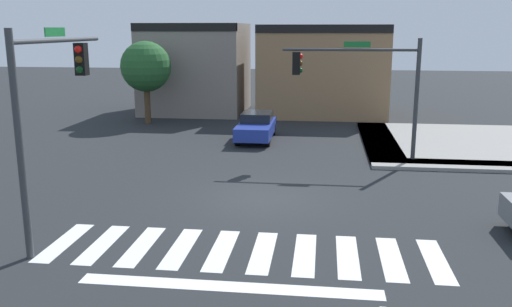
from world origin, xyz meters
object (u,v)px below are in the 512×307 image
Objects in this scene: car_blue at (256,126)px; roadside_tree at (146,67)px; traffic_signal_southwest at (51,93)px; traffic_signal_northeast at (361,77)px.

roadside_tree is (-7.09, 4.13, 2.68)m from car_blue.
traffic_signal_northeast is at bearing -41.75° from traffic_signal_southwest.
traffic_signal_southwest is 18.16m from roadside_tree.
traffic_signal_southwest reaches higher than traffic_signal_northeast.
traffic_signal_southwest is at bearing -79.48° from roadside_tree.
roadside_tree is (-12.01, 8.10, -0.24)m from traffic_signal_northeast.
traffic_signal_northeast reaches higher than roadside_tree.
car_blue is 8.63m from roadside_tree.
traffic_signal_northeast is at bearing -34.02° from roadside_tree.
traffic_signal_northeast is 1.34× the size of car_blue.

